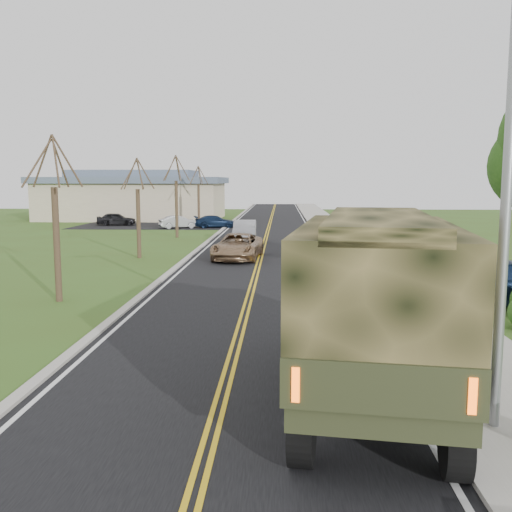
{
  "coord_description": "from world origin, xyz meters",
  "views": [
    {
      "loc": [
        1.2,
        -10.34,
        4.41
      ],
      "look_at": [
        0.32,
        9.48,
        1.8
      ],
      "focal_mm": 40.0,
      "sensor_mm": 36.0,
      "label": 1
    }
  ],
  "objects": [
    {
      "name": "bare_tree_a",
      "position": [
        -7.0,
        10.0,
        2.63
      ],
      "size": [
        1.93,
        2.26,
        6.08
      ],
      "color": "#38281C",
      "rests_on": "ground"
    },
    {
      "name": "sedan_silver",
      "position": [
        -1.48,
        31.23,
        0.78
      ],
      "size": [
        1.83,
        4.78,
        1.55
      ],
      "primitive_type": "imported",
      "rotation": [
        0.0,
        0.0,
        0.04
      ],
      "color": "#B2B2B7",
      "rests_on": "ground"
    },
    {
      "name": "military_truck",
      "position": [
        3.03,
        0.52,
        2.19
      ],
      "size": [
        3.68,
        7.95,
        3.82
      ],
      "rotation": [
        0.0,
        0.0,
        -0.14
      ],
      "color": "black",
      "rests_on": "ground"
    },
    {
      "name": "bare_tree_c",
      "position": [
        -7.0,
        34.0,
        2.78
      ],
      "size": [
        2.04,
        2.39,
        6.42
      ],
      "color": "#38281C",
      "rests_on": "ground"
    },
    {
      "name": "road",
      "position": [
        0.0,
        40.0,
        0.01
      ],
      "size": [
        8.0,
        120.0,
        0.01
      ],
      "primitive_type": "cube",
      "color": "black",
      "rests_on": "ground"
    },
    {
      "name": "lot_car_navy",
      "position": [
        -5.07,
        43.6,
        0.58
      ],
      "size": [
        4.29,
        2.52,
        1.17
      ],
      "primitive_type": "imported",
      "rotation": [
        0.0,
        0.0,
        1.8
      ],
      "color": "#0E1C35",
      "rests_on": "ground"
    },
    {
      "name": "bare_tree_d",
      "position": [
        -7.0,
        46.0,
        2.55
      ],
      "size": [
        1.88,
        2.2,
        5.91
      ],
      "color": "#38281C",
      "rests_on": "ground"
    },
    {
      "name": "commercial_building",
      "position": [
        -15.98,
        55.97,
        2.69
      ],
      "size": [
        25.5,
        21.5,
        5.65
      ],
      "color": "tan",
      "rests_on": "ground"
    },
    {
      "name": "ground",
      "position": [
        0.0,
        0.0,
        0.0
      ],
      "size": [
        160.0,
        160.0,
        0.0
      ],
      "primitive_type": "plane",
      "color": "#39501A",
      "rests_on": "ground"
    },
    {
      "name": "suv_champagne",
      "position": [
        -1.27,
        21.72,
        0.73
      ],
      "size": [
        2.86,
        5.45,
        1.46
      ],
      "primitive_type": "imported",
      "rotation": [
        0.0,
        0.0,
        -0.08
      ],
      "color": "#907051",
      "rests_on": "ground"
    },
    {
      "name": "curb_left",
      "position": [
        -4.15,
        40.0,
        0.05
      ],
      "size": [
        0.3,
        120.0,
        0.1
      ],
      "primitive_type": "cube",
      "color": "#9E998E",
      "rests_on": "ground"
    },
    {
      "name": "lot_car_silver",
      "position": [
        -8.42,
        42.69,
        0.6
      ],
      "size": [
        3.86,
        2.68,
        1.2
      ],
      "primitive_type": "imported",
      "rotation": [
        0.0,
        0.0,
        2.0
      ],
      "color": "#A0A0A5",
      "rests_on": "ground"
    },
    {
      "name": "sidewalk_right",
      "position": [
        5.9,
        40.0,
        0.05
      ],
      "size": [
        3.2,
        120.0,
        0.1
      ],
      "primitive_type": "cube",
      "color": "#9E998E",
      "rests_on": "ground"
    },
    {
      "name": "curb_right",
      "position": [
        4.15,
        40.0,
        0.06
      ],
      "size": [
        0.3,
        120.0,
        0.12
      ],
      "primitive_type": "cube",
      "color": "#9E998E",
      "rests_on": "ground"
    },
    {
      "name": "street_light",
      "position": [
        4.9,
        -0.5,
        4.43
      ],
      "size": [
        1.65,
        0.22,
        8.0
      ],
      "color": "gray",
      "rests_on": "ground"
    },
    {
      "name": "bare_tree_b",
      "position": [
        -7.0,
        22.0,
        2.48
      ],
      "size": [
        1.83,
        2.14,
        5.73
      ],
      "color": "#38281C",
      "rests_on": "ground"
    },
    {
      "name": "lot_car_dark",
      "position": [
        -15.25,
        45.76,
        0.65
      ],
      "size": [
        4.01,
        2.11,
        1.3
      ],
      "primitive_type": "imported",
      "rotation": [
        0.0,
        0.0,
        1.73
      ],
      "color": "black",
      "rests_on": "ground"
    }
  ]
}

